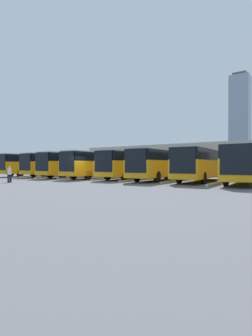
{
  "coord_description": "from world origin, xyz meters",
  "views": [
    {
      "loc": [
        -19.04,
        19.46,
        1.63
      ],
      "look_at": [
        -1.55,
        -5.86,
        1.28
      ],
      "focal_mm": 28.0,
      "sensor_mm": 36.0,
      "label": 1
    }
  ],
  "objects_px": {
    "bus_2": "(162,164)",
    "bus_6": "(59,164)",
    "bus_4": "(100,164)",
    "bus_7": "(36,164)",
    "bus_3": "(133,164)",
    "bus_5": "(76,164)",
    "bus_1": "(202,163)",
    "pedestrian": "(9,174)",
    "bus_0": "(247,163)"
  },
  "relations": [
    {
      "from": "pedestrian",
      "to": "bus_0",
      "type": "bearing_deg",
      "value": 153.97
    },
    {
      "from": "bus_1",
      "to": "bus_4",
      "type": "xyz_separation_m",
      "value": [
        12.66,
        0.62,
        0.0
      ]
    },
    {
      "from": "bus_4",
      "to": "pedestrian",
      "type": "height_order",
      "value": "bus_4"
    },
    {
      "from": "bus_6",
      "to": "bus_7",
      "type": "distance_m",
      "value": 4.29
    },
    {
      "from": "bus_1",
      "to": "bus_6",
      "type": "distance_m",
      "value": 21.1
    },
    {
      "from": "bus_3",
      "to": "pedestrian",
      "type": "height_order",
      "value": "bus_3"
    },
    {
      "from": "bus_2",
      "to": "bus_7",
      "type": "relative_size",
      "value": 1.0
    },
    {
      "from": "bus_3",
      "to": "bus_7",
      "type": "relative_size",
      "value": 1.0
    },
    {
      "from": "bus_6",
      "to": "bus_2",
      "type": "bearing_deg",
      "value": 174.99
    },
    {
      "from": "bus_1",
      "to": "bus_3",
      "type": "height_order",
      "value": "same"
    },
    {
      "from": "bus_3",
      "to": "bus_6",
      "type": "xyz_separation_m",
      "value": [
        12.66,
        0.18,
        0.0
      ]
    },
    {
      "from": "bus_2",
      "to": "bus_6",
      "type": "relative_size",
      "value": 1.0
    },
    {
      "from": "bus_1",
      "to": "bus_6",
      "type": "bearing_deg",
      "value": -3.69
    },
    {
      "from": "bus_5",
      "to": "bus_7",
      "type": "bearing_deg",
      "value": -2.5
    },
    {
      "from": "bus_5",
      "to": "bus_7",
      "type": "distance_m",
      "value": 8.44
    },
    {
      "from": "bus_5",
      "to": "bus_6",
      "type": "height_order",
      "value": "same"
    },
    {
      "from": "bus_2",
      "to": "bus_3",
      "type": "xyz_separation_m",
      "value": [
        4.22,
        -0.7,
        0.0
      ]
    },
    {
      "from": "bus_4",
      "to": "bus_5",
      "type": "height_order",
      "value": "same"
    },
    {
      "from": "bus_3",
      "to": "bus_7",
      "type": "xyz_separation_m",
      "value": [
        16.88,
        0.96,
        0.0
      ]
    },
    {
      "from": "bus_4",
      "to": "pedestrian",
      "type": "bearing_deg",
      "value": 78.91
    },
    {
      "from": "bus_2",
      "to": "bus_3",
      "type": "height_order",
      "value": "same"
    },
    {
      "from": "bus_6",
      "to": "bus_1",
      "type": "bearing_deg",
      "value": 176.31
    },
    {
      "from": "bus_2",
      "to": "pedestrian",
      "type": "height_order",
      "value": "bus_2"
    },
    {
      "from": "pedestrian",
      "to": "bus_7",
      "type": "bearing_deg",
      "value": -101.72
    },
    {
      "from": "bus_2",
      "to": "bus_5",
      "type": "distance_m",
      "value": 12.66
    },
    {
      "from": "bus_2",
      "to": "bus_4",
      "type": "xyz_separation_m",
      "value": [
        8.44,
        0.26,
        0.0
      ]
    },
    {
      "from": "bus_7",
      "to": "pedestrian",
      "type": "distance_m",
      "value": 15.76
    },
    {
      "from": "bus_1",
      "to": "pedestrian",
      "type": "height_order",
      "value": "bus_1"
    },
    {
      "from": "bus_1",
      "to": "bus_4",
      "type": "height_order",
      "value": "same"
    },
    {
      "from": "bus_4",
      "to": "bus_7",
      "type": "height_order",
      "value": "same"
    },
    {
      "from": "bus_6",
      "to": "bus_7",
      "type": "bearing_deg",
      "value": 7.24
    },
    {
      "from": "bus_2",
      "to": "bus_5",
      "type": "height_order",
      "value": "same"
    },
    {
      "from": "bus_0",
      "to": "bus_7",
      "type": "xyz_separation_m",
      "value": [
        29.54,
        -0.19,
        0.0
      ]
    },
    {
      "from": "bus_3",
      "to": "bus_5",
      "type": "relative_size",
      "value": 1.0
    },
    {
      "from": "bus_2",
      "to": "bus_6",
      "type": "height_order",
      "value": "same"
    },
    {
      "from": "bus_3",
      "to": "bus_4",
      "type": "relative_size",
      "value": 1.0
    },
    {
      "from": "bus_6",
      "to": "bus_3",
      "type": "bearing_deg",
      "value": 177.58
    },
    {
      "from": "bus_3",
      "to": "bus_6",
      "type": "height_order",
      "value": "same"
    },
    {
      "from": "bus_7",
      "to": "bus_4",
      "type": "bearing_deg",
      "value": 176.74
    },
    {
      "from": "bus_0",
      "to": "pedestrian",
      "type": "distance_m",
      "value": 21.44
    },
    {
      "from": "bus_2",
      "to": "bus_4",
      "type": "bearing_deg",
      "value": -1.44
    },
    {
      "from": "bus_4",
      "to": "bus_7",
      "type": "relative_size",
      "value": 1.0
    },
    {
      "from": "bus_1",
      "to": "bus_7",
      "type": "bearing_deg",
      "value": -1.85
    },
    {
      "from": "bus_0",
      "to": "bus_5",
      "type": "xyz_separation_m",
      "value": [
        21.1,
        -0.3,
        0.0
      ]
    },
    {
      "from": "bus_4",
      "to": "bus_0",
      "type": "bearing_deg",
      "value": 176.13
    },
    {
      "from": "bus_4",
      "to": "bus_6",
      "type": "distance_m",
      "value": 8.48
    },
    {
      "from": "bus_2",
      "to": "bus_4",
      "type": "distance_m",
      "value": 8.44
    },
    {
      "from": "bus_1",
      "to": "bus_7",
      "type": "xyz_separation_m",
      "value": [
        25.32,
        0.61,
        0.0
      ]
    },
    {
      "from": "bus_2",
      "to": "bus_5",
      "type": "relative_size",
      "value": 1.0
    },
    {
      "from": "bus_5",
      "to": "bus_0",
      "type": "bearing_deg",
      "value": 175.95
    }
  ]
}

